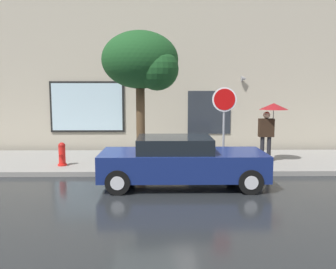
{
  "coord_description": "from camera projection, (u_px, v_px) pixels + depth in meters",
  "views": [
    {
      "loc": [
        0.26,
        -9.75,
        2.63
      ],
      "look_at": [
        0.43,
        1.8,
        1.2
      ],
      "focal_mm": 38.36,
      "sensor_mm": 36.0,
      "label": 1
    }
  ],
  "objects": [
    {
      "name": "pedestrian_with_umbrella",
      "position": [
        271.0,
        116.0,
        12.27
      ],
      "size": [
        0.98,
        0.97,
        2.04
      ],
      "color": "black",
      "rests_on": "sidewalk"
    },
    {
      "name": "building_facade",
      "position": [
        156.0,
        70.0,
        15.02
      ],
      "size": [
        20.0,
        0.67,
        7.0
      ],
      "color": "#B2A893",
      "rests_on": "ground"
    },
    {
      "name": "stop_sign",
      "position": [
        224.0,
        112.0,
        11.12
      ],
      "size": [
        0.76,
        0.1,
        2.58
      ],
      "color": "gray",
      "rests_on": "sidewalk"
    },
    {
      "name": "sidewalk",
      "position": [
        156.0,
        161.0,
        12.96
      ],
      "size": [
        20.0,
        4.0,
        0.15
      ],
      "primitive_type": "cube",
      "color": "gray",
      "rests_on": "ground"
    },
    {
      "name": "parked_car",
      "position": [
        181.0,
        161.0,
        9.84
      ],
      "size": [
        4.47,
        1.85,
        1.36
      ],
      "color": "navy",
      "rests_on": "ground"
    },
    {
      "name": "ground_plane",
      "position": [
        154.0,
        185.0,
        9.99
      ],
      "size": [
        60.0,
        60.0,
        0.0
      ],
      "primitive_type": "plane",
      "color": "black"
    },
    {
      "name": "fire_hydrant",
      "position": [
        62.0,
        154.0,
        11.82
      ],
      "size": [
        0.3,
        0.44,
        0.78
      ],
      "color": "red",
      "rests_on": "sidewalk"
    },
    {
      "name": "street_tree",
      "position": [
        143.0,
        63.0,
        11.45
      ],
      "size": [
        2.46,
        2.09,
        4.37
      ],
      "color": "#4C3823",
      "rests_on": "sidewalk"
    }
  ]
}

